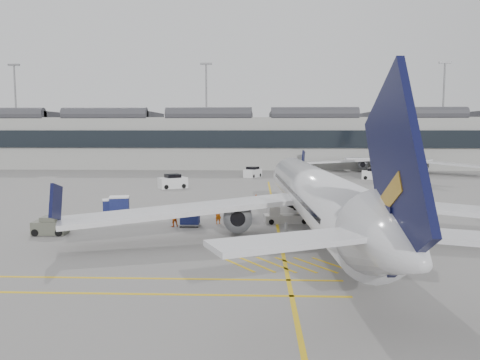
{
  "coord_description": "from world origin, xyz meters",
  "views": [
    {
      "loc": [
        8.3,
        -35.05,
        8.17
      ],
      "look_at": [
        6.78,
        4.57,
        4.0
      ],
      "focal_mm": 35.0,
      "sensor_mm": 36.0,
      "label": 1
    }
  ],
  "objects_px": {
    "ramp_agent_a": "(218,215)",
    "pushback_tug": "(50,226)",
    "airliner_main": "(318,196)",
    "belt_loader": "(285,216)",
    "ramp_agent_b": "(173,217)",
    "baggage_cart_a": "(242,208)"
  },
  "relations": [
    {
      "from": "ramp_agent_a",
      "to": "pushback_tug",
      "type": "height_order",
      "value": "ramp_agent_a"
    },
    {
      "from": "airliner_main",
      "to": "ramp_agent_a",
      "type": "height_order",
      "value": "airliner_main"
    },
    {
      "from": "belt_loader",
      "to": "ramp_agent_a",
      "type": "relative_size",
      "value": 3.1
    },
    {
      "from": "ramp_agent_b",
      "to": "pushback_tug",
      "type": "bearing_deg",
      "value": -12.18
    },
    {
      "from": "baggage_cart_a",
      "to": "belt_loader",
      "type": "bearing_deg",
      "value": -34.94
    },
    {
      "from": "baggage_cart_a",
      "to": "ramp_agent_b",
      "type": "xyz_separation_m",
      "value": [
        -5.74,
        -3.99,
        -0.15
      ]
    },
    {
      "from": "pushback_tug",
      "to": "baggage_cart_a",
      "type": "bearing_deg",
      "value": 23.79
    },
    {
      "from": "ramp_agent_b",
      "to": "ramp_agent_a",
      "type": "bearing_deg",
      "value": 166.09
    },
    {
      "from": "ramp_agent_b",
      "to": "pushback_tug",
      "type": "relative_size",
      "value": 0.62
    },
    {
      "from": "airliner_main",
      "to": "baggage_cart_a",
      "type": "xyz_separation_m",
      "value": [
        -6.02,
        7.86,
        -2.27
      ]
    },
    {
      "from": "belt_loader",
      "to": "ramp_agent_b",
      "type": "relative_size",
      "value": 3.02
    },
    {
      "from": "ramp_agent_a",
      "to": "pushback_tug",
      "type": "relative_size",
      "value": 0.6
    },
    {
      "from": "pushback_tug",
      "to": "airliner_main",
      "type": "bearing_deg",
      "value": -3.82
    },
    {
      "from": "belt_loader",
      "to": "baggage_cart_a",
      "type": "distance_m",
      "value": 4.37
    },
    {
      "from": "baggage_cart_a",
      "to": "ramp_agent_a",
      "type": "distance_m",
      "value": 3.38
    },
    {
      "from": "belt_loader",
      "to": "ramp_agent_b",
      "type": "distance_m",
      "value": 9.91
    },
    {
      "from": "belt_loader",
      "to": "ramp_agent_a",
      "type": "distance_m",
      "value": 5.99
    },
    {
      "from": "airliner_main",
      "to": "belt_loader",
      "type": "bearing_deg",
      "value": 106.19
    },
    {
      "from": "ramp_agent_a",
      "to": "baggage_cart_a",
      "type": "bearing_deg",
      "value": 21.57
    },
    {
      "from": "airliner_main",
      "to": "pushback_tug",
      "type": "xyz_separation_m",
      "value": [
        -20.96,
        0.47,
        -2.6
      ]
    },
    {
      "from": "airliner_main",
      "to": "baggage_cart_a",
      "type": "bearing_deg",
      "value": 124.52
    },
    {
      "from": "baggage_cart_a",
      "to": "ramp_agent_a",
      "type": "bearing_deg",
      "value": -135.58
    }
  ]
}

